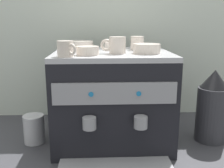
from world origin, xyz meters
The scene contains 12 objects.
ground_plane centered at (0.00, 0.00, 0.00)m, with size 4.00×4.00×0.00m, color #38383D.
tiled_backsplash_wall centered at (0.00, 0.40, 0.51)m, with size 2.80×0.03×1.02m, color silver.
espresso_machine centered at (0.00, 0.00, 0.22)m, with size 0.55×0.57×0.45m.
ceramic_cup_0 centered at (0.02, -0.08, 0.49)m, with size 0.11×0.07×0.07m.
ceramic_cup_1 centered at (0.13, 0.08, 0.49)m, with size 0.08×0.09×0.07m.
ceramic_cup_2 centered at (-0.20, -0.17, 0.48)m, with size 0.09×0.09×0.06m.
ceramic_bowl_0 centered at (0.01, 0.09, 0.47)m, with size 0.09×0.09×0.04m.
ceramic_bowl_1 centered at (-0.11, -0.12, 0.47)m, with size 0.10×0.10×0.04m.
ceramic_bowl_2 centered at (-0.15, 0.14, 0.47)m, with size 0.12×0.12×0.04m.
ceramic_bowl_3 centered at (0.15, -0.07, 0.47)m, with size 0.12×0.12×0.04m.
coffee_grinder centered at (0.50, -0.03, 0.18)m, with size 0.15×0.15×0.37m.
milk_pitcher centered at (-0.39, -0.01, 0.07)m, with size 0.10×0.10×0.14m, color #B7B7BC.
Camera 1 is at (-0.06, -1.26, 0.60)m, focal length 42.35 mm.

